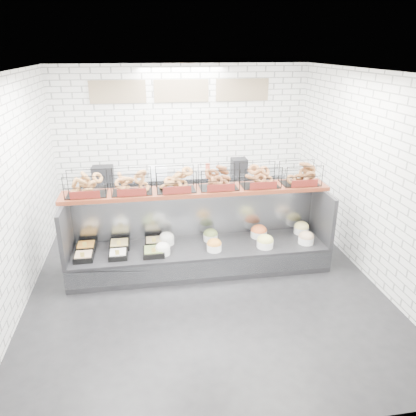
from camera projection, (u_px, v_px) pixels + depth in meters
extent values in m
plane|color=black|center=(203.00, 278.00, 6.21)|extent=(5.50, 5.50, 0.00)
cube|color=white|center=(182.00, 142.00, 8.17)|extent=(5.00, 0.02, 3.00)
cube|color=white|center=(13.00, 195.00, 5.28)|extent=(0.02, 5.50, 3.00)
cube|color=white|center=(369.00, 176.00, 6.01)|extent=(0.02, 5.50, 3.00)
cube|color=white|center=(202.00, 72.00, 5.09)|extent=(5.00, 5.50, 0.02)
cube|color=tan|center=(118.00, 92.00, 7.59)|extent=(1.05, 0.03, 0.42)
cube|color=tan|center=(181.00, 91.00, 7.77)|extent=(1.05, 0.03, 0.42)
cube|color=tan|center=(242.00, 90.00, 7.94)|extent=(1.05, 0.03, 0.42)
cube|color=black|center=(200.00, 257.00, 6.41)|extent=(4.00, 0.90, 0.40)
cube|color=#93969B|center=(204.00, 270.00, 6.00)|extent=(4.00, 0.03, 0.28)
cube|color=#93969B|center=(196.00, 212.00, 6.56)|extent=(4.00, 0.08, 0.80)
cube|color=black|center=(66.00, 231.00, 5.89)|extent=(0.06, 0.90, 0.80)
cube|color=black|center=(322.00, 214.00, 6.47)|extent=(0.06, 0.90, 0.80)
cube|color=black|center=(84.00, 257.00, 5.90)|extent=(0.27, 0.27, 0.08)
cube|color=#D3AC82|center=(84.00, 255.00, 5.89)|extent=(0.23, 0.23, 0.04)
cube|color=gold|center=(82.00, 255.00, 5.78)|extent=(0.06, 0.01, 0.08)
cube|color=black|center=(86.00, 247.00, 6.20)|extent=(0.29, 0.29, 0.08)
cube|color=orange|center=(86.00, 245.00, 6.18)|extent=(0.24, 0.24, 0.04)
cube|color=gold|center=(85.00, 245.00, 6.07)|extent=(0.06, 0.01, 0.08)
cube|color=black|center=(118.00, 255.00, 5.96)|extent=(0.27, 0.27, 0.08)
cube|color=silver|center=(118.00, 253.00, 5.95)|extent=(0.23, 0.23, 0.04)
cube|color=gold|center=(117.00, 253.00, 5.84)|extent=(0.06, 0.01, 0.08)
cube|color=black|center=(120.00, 245.00, 6.26)|extent=(0.30, 0.30, 0.08)
cube|color=tan|center=(119.00, 243.00, 6.25)|extent=(0.26, 0.26, 0.04)
cube|color=gold|center=(119.00, 243.00, 6.13)|extent=(0.06, 0.01, 0.08)
cube|color=black|center=(154.00, 252.00, 6.04)|extent=(0.32, 0.32, 0.08)
cube|color=olive|center=(153.00, 250.00, 6.03)|extent=(0.27, 0.27, 0.04)
cube|color=gold|center=(154.00, 250.00, 5.91)|extent=(0.06, 0.01, 0.08)
cube|color=black|center=(154.00, 242.00, 6.35)|extent=(0.27, 0.27, 0.08)
cube|color=tan|center=(154.00, 240.00, 6.33)|extent=(0.23, 0.23, 0.04)
cube|color=gold|center=(154.00, 240.00, 6.22)|extent=(0.06, 0.01, 0.08)
cylinder|color=white|center=(163.00, 251.00, 6.05)|extent=(0.22, 0.22, 0.11)
ellipsoid|color=white|center=(163.00, 247.00, 6.03)|extent=(0.21, 0.21, 0.15)
cylinder|color=white|center=(167.00, 240.00, 6.37)|extent=(0.23, 0.23, 0.11)
ellipsoid|color=white|center=(167.00, 237.00, 6.35)|extent=(0.23, 0.23, 0.16)
cylinder|color=white|center=(214.00, 247.00, 6.16)|extent=(0.23, 0.23, 0.11)
ellipsoid|color=orange|center=(214.00, 244.00, 6.14)|extent=(0.22, 0.22, 0.16)
cylinder|color=white|center=(211.00, 237.00, 6.49)|extent=(0.23, 0.23, 0.11)
ellipsoid|color=olive|center=(211.00, 234.00, 6.46)|extent=(0.23, 0.23, 0.16)
cylinder|color=white|center=(265.00, 244.00, 6.27)|extent=(0.26, 0.26, 0.11)
ellipsoid|color=#C7C666|center=(265.00, 240.00, 6.25)|extent=(0.25, 0.25, 0.18)
cylinder|color=white|center=(259.00, 234.00, 6.61)|extent=(0.26, 0.26, 0.11)
ellipsoid|color=orange|center=(259.00, 230.00, 6.59)|extent=(0.26, 0.26, 0.18)
cylinder|color=white|center=(306.00, 240.00, 6.39)|extent=(0.25, 0.25, 0.11)
ellipsoid|color=tan|center=(306.00, 236.00, 6.37)|extent=(0.24, 0.24, 0.17)
cylinder|color=white|center=(301.00, 230.00, 6.74)|extent=(0.25, 0.25, 0.11)
ellipsoid|color=#F4E57C|center=(302.00, 227.00, 6.72)|extent=(0.24, 0.24, 0.17)
cube|color=#531F11|center=(197.00, 191.00, 6.22)|extent=(4.10, 0.50, 0.06)
cube|color=black|center=(86.00, 184.00, 5.91)|extent=(0.60, 0.38, 0.34)
cube|color=#55150F|center=(85.00, 195.00, 5.76)|extent=(0.42, 0.02, 0.11)
cube|color=black|center=(132.00, 182.00, 6.00)|extent=(0.60, 0.38, 0.34)
cube|color=#55150F|center=(132.00, 193.00, 5.86)|extent=(0.42, 0.02, 0.11)
cube|color=black|center=(176.00, 179.00, 6.10)|extent=(0.60, 0.38, 0.34)
cube|color=#55150F|center=(177.00, 190.00, 5.95)|extent=(0.42, 0.02, 0.11)
cube|color=black|center=(219.00, 177.00, 6.20)|extent=(0.60, 0.38, 0.34)
cube|color=#55150F|center=(221.00, 188.00, 6.05)|extent=(0.42, 0.02, 0.11)
cube|color=black|center=(260.00, 175.00, 6.29)|extent=(0.60, 0.38, 0.34)
cube|color=#55150F|center=(263.00, 186.00, 6.15)|extent=(0.42, 0.02, 0.11)
cube|color=black|center=(300.00, 173.00, 6.39)|extent=(0.60, 0.38, 0.34)
cube|color=#55150F|center=(305.00, 183.00, 6.24)|extent=(0.42, 0.02, 0.11)
cube|color=#93969B|center=(185.00, 196.00, 8.27)|extent=(4.00, 0.60, 0.90)
cube|color=black|center=(103.00, 172.00, 7.85)|extent=(0.40, 0.30, 0.24)
cube|color=silver|center=(158.00, 171.00, 8.04)|extent=(0.35, 0.28, 0.18)
cylinder|color=#C94B32|center=(208.00, 169.00, 8.11)|extent=(0.09, 0.09, 0.22)
cube|color=black|center=(239.00, 166.00, 8.17)|extent=(0.30, 0.30, 0.30)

